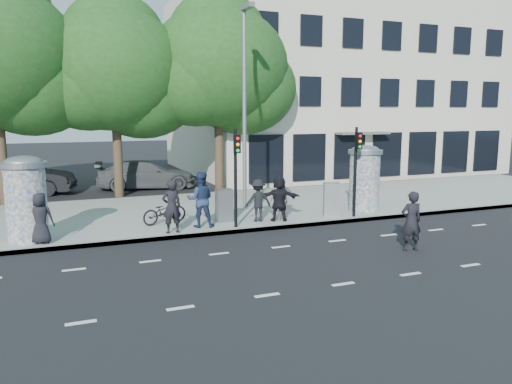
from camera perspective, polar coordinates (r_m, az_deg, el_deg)
name	(u,v)px	position (r m, az deg, el deg)	size (l,w,h in m)	color
ground	(302,259)	(14.24, 5.24, -7.68)	(120.00, 120.00, 0.00)	black
sidewalk	(220,209)	(20.98, -4.11, -1.95)	(40.00, 8.00, 0.15)	gray
curb	(255,229)	(17.35, -0.11, -4.30)	(40.00, 0.10, 0.16)	slate
lane_dash_near	(343,284)	(12.43, 9.93, -10.32)	(32.00, 0.12, 0.01)	silver
lane_dash_far	(281,247)	(15.45, 2.86, -6.29)	(32.00, 0.12, 0.01)	silver
ad_column_left	(26,197)	(16.84, -24.82, -0.50)	(1.36, 1.36, 2.65)	beige
ad_column_right	(364,177)	(20.51, 12.29, 1.74)	(1.36, 1.36, 2.65)	beige
traffic_pole_near	(236,168)	(16.99, -2.30, 2.79)	(0.22, 0.31, 3.40)	black
traffic_pole_far	(356,162)	(19.13, 11.40, 3.33)	(0.22, 0.31, 3.40)	black
street_lamp	(245,94)	(20.04, -1.28, 11.11)	(0.25, 0.93, 8.00)	slate
tree_near_left	(114,70)	(25.04, -15.93, 13.30)	(6.80, 6.80, 8.97)	#38281C
tree_center	(218,67)	(25.71, -4.37, 14.05)	(7.00, 7.00, 9.30)	#38281C
building	(325,85)	(36.98, 7.92, 12.01)	(20.30, 15.85, 12.00)	beige
ped_a	(40,218)	(16.43, -23.42, -2.77)	(0.77, 0.50, 1.57)	black
ped_b	(172,207)	(16.62, -9.62, -1.65)	(0.64, 0.42, 1.77)	black
ped_c	(201,199)	(17.32, -6.36, -0.86)	(0.94, 0.73, 1.94)	navy
ped_d	(258,200)	(18.14, 0.22, -0.96)	(1.00, 0.58, 1.55)	black
ped_e	(283,199)	(18.41, 3.07, -0.81)	(0.91, 0.52, 1.56)	gray
ped_f	(279,198)	(18.21, 2.65, -0.74)	(1.55, 0.56, 1.67)	black
man_road	(411,221)	(15.57, 17.32, -3.19)	(0.66, 0.43, 1.80)	black
bicycle	(165,211)	(18.12, -10.41, -2.18)	(1.70, 0.59, 0.90)	black
cabinet_left	(224,205)	(18.17, -3.66, -1.54)	(0.57, 0.41, 1.19)	slate
cabinet_right	(332,199)	(19.41, 8.64, -0.81)	(0.61, 0.44, 1.27)	gray
car_mid	(21,178)	(27.50, -25.32, 1.45)	(5.08, 1.77, 1.67)	black
car_right	(146,175)	(27.52, -12.45, 1.96)	(5.23, 2.13, 1.52)	#4E5154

